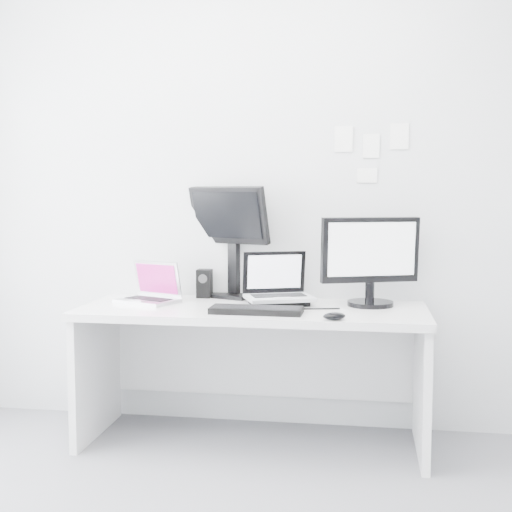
% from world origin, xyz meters
% --- Properties ---
extents(back_wall, '(3.60, 0.00, 3.60)m').
position_xyz_m(back_wall, '(0.00, 1.60, 1.35)').
color(back_wall, silver).
rests_on(back_wall, ground).
extents(desk, '(1.80, 0.70, 0.73)m').
position_xyz_m(desk, '(0.00, 1.25, 0.36)').
color(desk, silver).
rests_on(desk, ground).
extents(macbook, '(0.38, 0.34, 0.23)m').
position_xyz_m(macbook, '(-0.59, 1.30, 0.85)').
color(macbook, '#B2B2B7').
rests_on(macbook, desk).
extents(speaker, '(0.11, 0.11, 0.16)m').
position_xyz_m(speaker, '(-0.33, 1.53, 0.81)').
color(speaker, black).
rests_on(speaker, desk).
extents(dell_laptop, '(0.42, 0.38, 0.29)m').
position_xyz_m(dell_laptop, '(0.13, 1.34, 0.87)').
color(dell_laptop, '#B7B9BF').
rests_on(dell_laptop, desk).
extents(rear_monitor, '(0.51, 0.34, 0.65)m').
position_xyz_m(rear_monitor, '(-0.18, 1.56, 1.05)').
color(rear_monitor, black).
rests_on(rear_monitor, desk).
extents(samsung_monitor, '(0.58, 0.41, 0.49)m').
position_xyz_m(samsung_monitor, '(0.61, 1.39, 0.97)').
color(samsung_monitor, black).
rests_on(samsung_monitor, desk).
extents(keyboard, '(0.46, 0.17, 0.03)m').
position_xyz_m(keyboard, '(0.05, 1.07, 0.75)').
color(keyboard, black).
rests_on(keyboard, desk).
extents(mouse, '(0.13, 0.11, 0.04)m').
position_xyz_m(mouse, '(0.44, 0.95, 0.75)').
color(mouse, black).
rests_on(mouse, desk).
extents(wall_note_0, '(0.10, 0.00, 0.14)m').
position_xyz_m(wall_note_0, '(0.45, 1.59, 1.62)').
color(wall_note_0, white).
rests_on(wall_note_0, back_wall).
extents(wall_note_1, '(0.09, 0.00, 0.13)m').
position_xyz_m(wall_note_1, '(0.60, 1.59, 1.58)').
color(wall_note_1, white).
rests_on(wall_note_1, back_wall).
extents(wall_note_2, '(0.10, 0.00, 0.14)m').
position_xyz_m(wall_note_2, '(0.75, 1.59, 1.63)').
color(wall_note_2, white).
rests_on(wall_note_2, back_wall).
extents(wall_note_3, '(0.11, 0.00, 0.08)m').
position_xyz_m(wall_note_3, '(0.58, 1.59, 1.42)').
color(wall_note_3, white).
rests_on(wall_note_3, back_wall).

